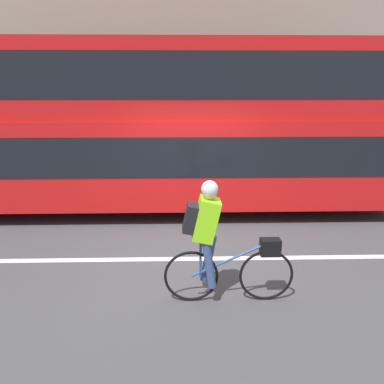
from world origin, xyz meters
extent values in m
plane|color=#424244|center=(0.00, 0.00, 0.00)|extent=(80.00, 80.00, 0.00)
cube|color=silver|center=(0.00, 0.14, 0.00)|extent=(50.00, 0.14, 0.01)
cube|color=gray|center=(0.00, 5.34, 0.08)|extent=(60.00, 1.81, 0.15)
cube|color=gray|center=(0.00, 6.40, 3.30)|extent=(60.00, 0.30, 6.59)
cylinder|color=black|center=(2.56, 2.86, 0.50)|extent=(1.00, 0.30, 1.00)
cylinder|color=black|center=(-4.19, 2.86, 0.50)|extent=(1.00, 0.30, 1.00)
cube|color=red|center=(-0.81, 2.86, 1.21)|extent=(10.89, 2.44, 1.83)
cube|color=black|center=(-0.81, 2.86, 1.43)|extent=(10.46, 2.46, 0.80)
cube|color=red|center=(-0.81, 2.86, 2.90)|extent=(10.89, 2.34, 1.55)
cube|color=black|center=(-0.81, 2.86, 2.98)|extent=(10.46, 2.36, 0.87)
torus|color=black|center=(0.95, -1.11, 0.36)|extent=(0.73, 0.04, 0.73)
torus|color=black|center=(-0.05, -1.11, 0.36)|extent=(0.73, 0.04, 0.73)
cylinder|color=#2D4C8C|center=(0.45, -1.11, 0.60)|extent=(1.01, 0.03, 0.49)
cylinder|color=#2D4C8C|center=(0.07, -1.11, 0.63)|extent=(0.03, 0.03, 0.53)
cube|color=black|center=(0.98, -1.11, 0.77)|extent=(0.26, 0.16, 0.22)
cube|color=#8CE019|center=(0.14, -1.11, 1.17)|extent=(0.37, 0.32, 0.58)
cube|color=black|center=(-0.06, -1.11, 1.19)|extent=(0.21, 0.26, 0.38)
cylinder|color=#384C7A|center=(0.18, -1.02, 0.58)|extent=(0.22, 0.11, 0.65)
cylinder|color=#384C7A|center=(0.18, -1.20, 0.58)|extent=(0.20, 0.11, 0.65)
sphere|color=tan|center=(0.18, -1.11, 1.52)|extent=(0.19, 0.19, 0.19)
sphere|color=silver|center=(0.18, -1.11, 1.57)|extent=(0.21, 0.21, 0.21)
camera|label=1|loc=(-0.15, -5.57, 2.81)|focal=35.00mm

